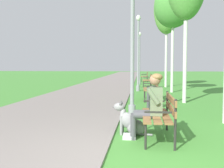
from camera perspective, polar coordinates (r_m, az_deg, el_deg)
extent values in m
plane|color=#478E38|center=(3.95, 3.95, -16.71)|extent=(120.00, 120.00, 0.00)
cube|color=gray|center=(27.84, 1.02, 1.18)|extent=(4.03, 60.00, 0.04)
cube|color=olive|center=(5.13, 7.42, -6.65)|extent=(0.14, 1.50, 0.04)
cube|color=olive|center=(5.14, 9.39, -6.66)|extent=(0.14, 1.50, 0.04)
cube|color=olive|center=(5.15, 11.34, -6.66)|extent=(0.14, 1.50, 0.04)
cube|color=olive|center=(5.14, 12.53, -5.12)|extent=(0.04, 1.50, 0.11)
cube|color=olive|center=(5.11, 12.56, -3.13)|extent=(0.04, 1.50, 0.11)
cylinder|color=#2D2B28|center=(5.85, 7.02, -7.57)|extent=(0.04, 0.04, 0.45)
cylinder|color=#2D2B28|center=(5.84, 11.77, -5.65)|extent=(0.04, 0.04, 0.85)
cube|color=#2D2B28|center=(5.79, 9.04, -3.65)|extent=(0.45, 0.04, 0.03)
cylinder|color=#2D2B28|center=(4.51, 7.25, -11.08)|extent=(0.04, 0.04, 0.45)
cylinder|color=#2D2B28|center=(4.50, 13.47, -8.58)|extent=(0.04, 0.04, 0.85)
cube|color=#2D2B28|center=(4.43, 9.90, -6.02)|extent=(0.45, 0.04, 0.03)
cube|color=olive|center=(10.73, 7.17, -1.09)|extent=(0.14, 1.50, 0.04)
cube|color=olive|center=(10.73, 8.10, -1.09)|extent=(0.14, 1.50, 0.04)
cube|color=olive|center=(10.74, 9.03, -1.10)|extent=(0.14, 1.50, 0.04)
cube|color=olive|center=(10.73, 9.60, -0.36)|extent=(0.04, 1.50, 0.11)
cube|color=olive|center=(10.72, 9.61, 0.60)|extent=(0.04, 1.50, 0.11)
cylinder|color=#2D2B28|center=(11.43, 6.98, -1.90)|extent=(0.04, 0.04, 0.45)
cylinder|color=#2D2B28|center=(11.43, 9.39, -0.92)|extent=(0.04, 0.04, 0.85)
cube|color=#2D2B28|center=(11.40, 8.00, 0.12)|extent=(0.45, 0.04, 0.03)
cylinder|color=#2D2B28|center=(10.06, 7.07, -2.71)|extent=(0.04, 0.04, 0.45)
cylinder|color=#2D2B28|center=(10.06, 9.82, -1.59)|extent=(0.04, 0.04, 0.85)
cube|color=#2D2B28|center=(10.03, 8.24, -0.42)|extent=(0.45, 0.04, 0.03)
cube|color=olive|center=(17.23, 6.86, 0.83)|extent=(0.14, 1.50, 0.04)
cube|color=olive|center=(17.23, 7.44, 0.83)|extent=(0.14, 1.50, 0.04)
cube|color=olive|center=(17.24, 8.02, 0.82)|extent=(0.14, 1.50, 0.04)
cube|color=olive|center=(17.23, 8.38, 1.28)|extent=(0.04, 1.50, 0.11)
cube|color=olive|center=(17.23, 8.38, 1.88)|extent=(0.04, 1.50, 0.11)
cylinder|color=#2D2B28|center=(17.93, 6.75, 0.24)|extent=(0.04, 0.04, 0.45)
cylinder|color=#2D2B28|center=(17.93, 8.29, 0.86)|extent=(0.04, 0.04, 0.85)
cube|color=#2D2B28|center=(17.91, 7.40, 1.52)|extent=(0.45, 0.04, 0.03)
cylinder|color=#2D2B28|center=(16.55, 6.79, -0.08)|extent=(0.04, 0.04, 0.45)
cylinder|color=#2D2B28|center=(16.55, 8.46, 0.60)|extent=(0.04, 0.04, 0.85)
cube|color=#2D2B28|center=(16.53, 7.50, 1.32)|extent=(0.45, 0.04, 0.03)
cube|color=olive|center=(23.09, 6.45, 1.64)|extent=(0.14, 1.50, 0.04)
cube|color=olive|center=(23.09, 6.88, 1.63)|extent=(0.14, 1.50, 0.04)
cube|color=olive|center=(23.10, 7.32, 1.63)|extent=(0.14, 1.50, 0.04)
cube|color=olive|center=(23.09, 7.58, 1.97)|extent=(0.04, 1.50, 0.11)
cube|color=olive|center=(23.09, 7.59, 2.42)|extent=(0.04, 1.50, 0.11)
cylinder|color=#2D2B28|center=(23.79, 6.38, 1.16)|extent=(0.04, 0.04, 0.45)
cylinder|color=#2D2B28|center=(23.79, 7.54, 1.64)|extent=(0.04, 0.04, 0.85)
cube|color=#2D2B28|center=(23.78, 6.87, 2.13)|extent=(0.45, 0.04, 0.03)
cylinder|color=#2D2B28|center=(22.41, 6.39, 0.99)|extent=(0.04, 0.04, 0.45)
cylinder|color=#2D2B28|center=(22.41, 7.62, 1.49)|extent=(0.04, 0.04, 0.85)
cube|color=#2D2B28|center=(22.40, 6.91, 2.02)|extent=(0.45, 0.04, 0.03)
cylinder|color=#4C4C51|center=(5.19, 7.02, -6.31)|extent=(0.42, 0.14, 0.14)
cylinder|color=#4C4C51|center=(5.24, 4.67, -8.82)|extent=(0.11, 0.11, 0.47)
cube|color=silver|center=(5.29, 3.78, -10.92)|extent=(0.24, 0.09, 0.07)
cylinder|color=#4C4C51|center=(4.99, 7.05, -6.72)|extent=(0.42, 0.14, 0.14)
cylinder|color=#4C4C51|center=(5.04, 4.61, -9.32)|extent=(0.11, 0.11, 0.47)
cube|color=silver|center=(5.10, 3.68, -11.50)|extent=(0.24, 0.09, 0.07)
cube|color=#6B7F5B|center=(5.06, 9.44, -3.62)|extent=(0.22, 0.36, 0.52)
cylinder|color=#6B7F5B|center=(5.24, 8.68, -2.24)|extent=(0.25, 0.09, 0.30)
cylinder|color=#6B7F5B|center=(4.85, 8.88, -2.76)|extent=(0.25, 0.09, 0.30)
sphere|color=#A37556|center=(5.02, 9.27, 0.91)|extent=(0.21, 0.21, 0.21)
ellipsoid|color=olive|center=(5.02, 9.62, 1.48)|extent=(0.22, 0.23, 0.14)
ellipsoid|color=gray|center=(5.40, 5.09, -9.25)|extent=(0.40, 0.33, 0.32)
ellipsoid|color=gray|center=(5.40, 3.52, -7.88)|extent=(0.53, 0.29, 0.48)
ellipsoid|color=#595959|center=(5.38, 4.04, -7.51)|extent=(0.38, 0.24, 0.27)
cylinder|color=gray|center=(5.50, 2.29, -8.66)|extent=(0.06, 0.06, 0.38)
cylinder|color=gray|center=(5.39, 2.01, -8.94)|extent=(0.06, 0.06, 0.38)
cylinder|color=gray|center=(5.39, 2.37, -6.32)|extent=(0.13, 0.18, 0.19)
ellipsoid|color=gray|center=(5.39, 1.54, -4.93)|extent=(0.24, 0.17, 0.16)
cone|color=#595959|center=(5.41, 0.51, -4.99)|extent=(0.11, 0.10, 0.09)
cone|color=#595959|center=(5.41, 2.06, -3.82)|extent=(0.06, 0.06, 0.09)
cone|color=#595959|center=(5.32, 1.85, -3.95)|extent=(0.06, 0.06, 0.09)
cylinder|color=gray|center=(5.40, 7.21, -10.73)|extent=(0.28, 0.09, 0.04)
cylinder|color=gray|center=(7.44, 4.32, -5.65)|extent=(0.20, 0.20, 0.30)
cylinder|color=gray|center=(7.34, 4.39, 6.89)|extent=(0.11, 0.11, 3.53)
cylinder|color=gray|center=(14.48, 5.59, -0.95)|extent=(0.20, 0.20, 0.30)
cylinder|color=gray|center=(14.44, 5.64, 6.01)|extent=(0.11, 0.11, 3.81)
ellipsoid|color=silver|center=(14.65, 5.70, 13.96)|extent=(0.24, 0.24, 0.32)
cylinder|color=gray|center=(19.69, 5.89, 0.36)|extent=(0.20, 0.20, 0.30)
cylinder|color=gray|center=(19.65, 5.92, 5.13)|extent=(0.11, 0.11, 3.57)
ellipsoid|color=silver|center=(19.78, 5.96, 10.65)|extent=(0.24, 0.24, 0.32)
cylinder|color=silver|center=(10.23, 15.45, 6.31)|extent=(0.14, 0.14, 3.66)
cylinder|color=silver|center=(14.09, 12.84, 5.83)|extent=(0.14, 0.14, 3.73)
ellipsoid|color=#4C933D|center=(14.39, 13.00, 15.82)|extent=(1.91, 1.72, 2.11)
cylinder|color=silver|center=(17.43, 11.55, 5.95)|extent=(0.15, 0.15, 4.02)
ellipsoid|color=#66A847|center=(17.78, 11.69, 15.54)|extent=(1.62, 1.71, 3.17)
cylinder|color=#515156|center=(8.61, 8.70, -3.02)|extent=(0.36, 0.36, 0.70)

